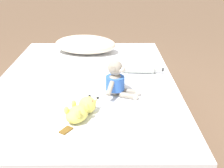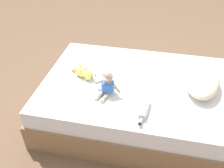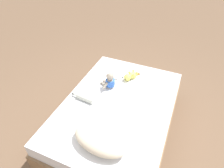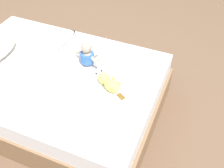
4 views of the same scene
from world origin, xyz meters
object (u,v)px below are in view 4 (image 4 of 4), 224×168
Objects in this scene: bed at (56,91)px; glass_bottle at (63,41)px; plush_yellow_creature at (109,82)px; plush_monkey at (88,55)px.

glass_bottle reaches higher than bed.
bed is 6.12× the size of plush_yellow_creature.
plush_monkey is at bearing 54.65° from plush_yellow_creature.
plush_monkey is at bearing -48.76° from bed.
bed is at bearing 92.35° from plush_yellow_creature.
plush_monkey is (0.22, -0.25, 0.34)m from bed.
glass_bottle is (0.41, 0.11, 0.27)m from bed.
plush_monkey is at bearing -116.56° from glass_bottle.
plush_monkey is 0.89× the size of glass_bottle.
bed is 0.61m from plush_yellow_creature.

